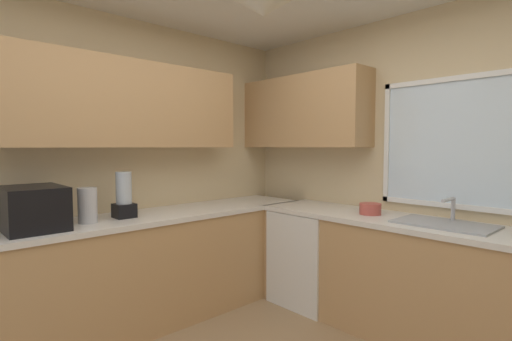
{
  "coord_description": "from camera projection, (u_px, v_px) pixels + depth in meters",
  "views": [
    {
      "loc": [
        1.31,
        -1.27,
        1.46
      ],
      "look_at": [
        -0.73,
        0.64,
        1.28
      ],
      "focal_mm": 26.51,
      "sensor_mm": 36.0,
      "label": 1
    }
  ],
  "objects": [
    {
      "name": "room_shell",
      "position": [
        272.0,
        102.0,
        2.37
      ],
      "size": [
        3.83,
        3.78,
        2.62
      ],
      "color": "beige",
      "rests_on": "ground_plane"
    },
    {
      "name": "bowl",
      "position": [
        370.0,
        209.0,
        3.1
      ],
      "size": [
        0.17,
        0.17,
        0.09
      ],
      "primitive_type": "cylinder",
      "color": "#B74C42",
      "rests_on": "counter_run_back"
    },
    {
      "name": "kettle",
      "position": [
        88.0,
        205.0,
        2.75
      ],
      "size": [
        0.13,
        0.13,
        0.26
      ],
      "primitive_type": "cylinder",
      "color": "#B7B7BC",
      "rests_on": "counter_run_left"
    },
    {
      "name": "counter_run_left",
      "position": [
        128.0,
        273.0,
        3.01
      ],
      "size": [
        0.65,
        3.39,
        0.9
      ],
      "color": "tan",
      "rests_on": "ground_plane"
    },
    {
      "name": "blender_appliance",
      "position": [
        124.0,
        197.0,
        2.95
      ],
      "size": [
        0.15,
        0.15,
        0.36
      ],
      "color": "black",
      "rests_on": "counter_run_left"
    },
    {
      "name": "microwave",
      "position": [
        33.0,
        208.0,
        2.52
      ],
      "size": [
        0.48,
        0.36,
        0.29
      ],
      "primitive_type": "cube",
      "color": "black",
      "rests_on": "counter_run_left"
    },
    {
      "name": "counter_run_back",
      "position": [
        432.0,
        284.0,
        2.76
      ],
      "size": [
        2.92,
        0.65,
        0.9
      ],
      "color": "tan",
      "rests_on": "ground_plane"
    },
    {
      "name": "sink_assembly",
      "position": [
        445.0,
        223.0,
        2.68
      ],
      "size": [
        0.64,
        0.4,
        0.19
      ],
      "color": "#9EA0A5",
      "rests_on": "counter_run_back"
    },
    {
      "name": "dishwasher",
      "position": [
        312.0,
        256.0,
        3.54
      ],
      "size": [
        0.6,
        0.6,
        0.86
      ],
      "primitive_type": "cube",
      "color": "white",
      "rests_on": "ground_plane"
    }
  ]
}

